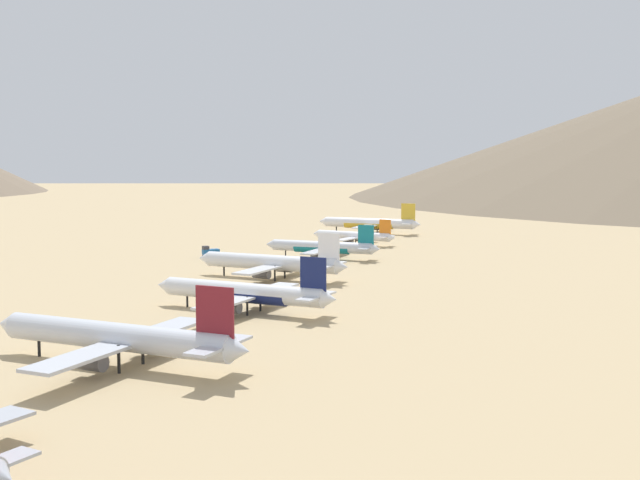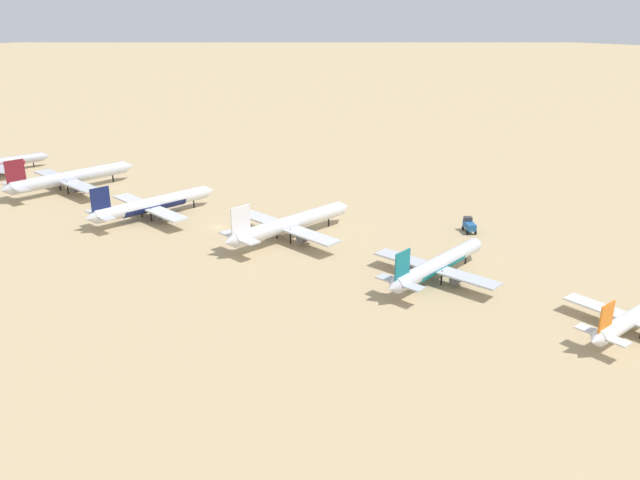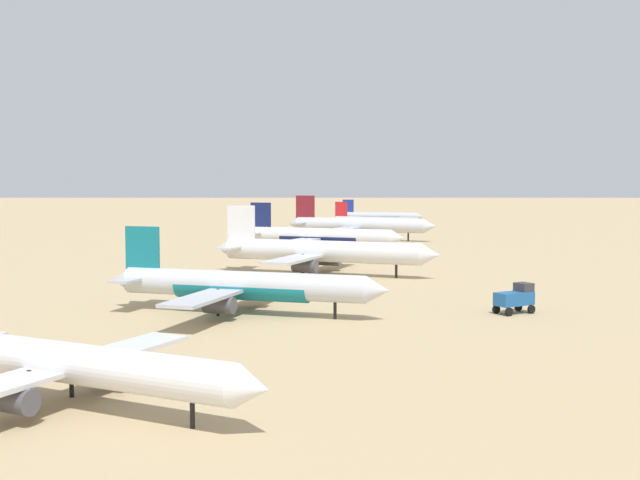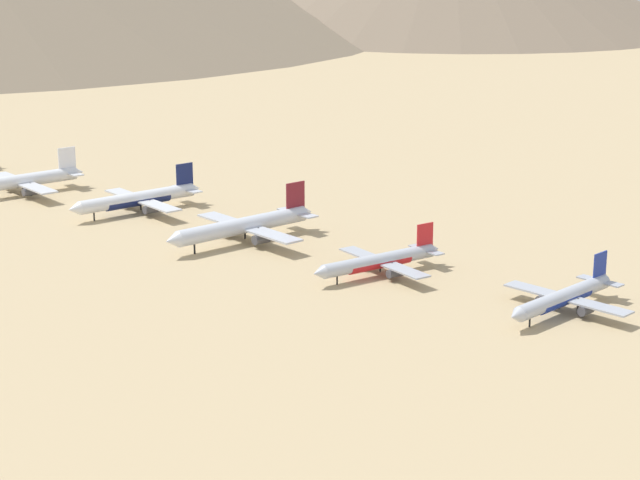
# 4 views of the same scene
# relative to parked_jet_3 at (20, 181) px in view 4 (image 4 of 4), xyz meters

# --- Properties ---
(ground_plane) EXTENTS (1839.82, 1839.82, 0.00)m
(ground_plane) POSITION_rel_parked_jet_3_xyz_m (-7.10, 21.53, -4.29)
(ground_plane) COLOR tan
(parked_jet_3) EXTENTS (44.14, 35.80, 12.74)m
(parked_jet_3) POSITION_rel_parked_jet_3_xyz_m (0.00, 0.00, 0.00)
(parked_jet_3) COLOR silver
(parked_jet_3) RESTS_ON ground
(parked_jet_4) EXTENTS (42.46, 34.46, 12.25)m
(parked_jet_4) POSITION_rel_parked_jet_3_xyz_m (-14.97, 42.19, -0.21)
(parked_jet_4) COLOR silver
(parked_jet_4) RESTS_ON ground
(parked_jet_5) EXTENTS (46.45, 37.62, 13.43)m
(parked_jet_5) POSITION_rel_parked_jet_3_xyz_m (-18.13, 87.05, 0.23)
(parked_jet_5) COLOR silver
(parked_jet_5) RESTS_ON ground
(parked_jet_6) EXTENTS (36.54, 29.80, 10.54)m
(parked_jet_6) POSITION_rel_parked_jet_3_xyz_m (-24.27, 130.21, -0.78)
(parked_jet_6) COLOR #B2B7C1
(parked_jet_6) RESTS_ON ground
(parked_jet_7) EXTENTS (36.51, 29.66, 10.53)m
(parked_jet_7) POSITION_rel_parked_jet_3_xyz_m (-34.55, 174.76, -0.79)
(parked_jet_7) COLOR #B2B7C1
(parked_jet_7) RESTS_ON ground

